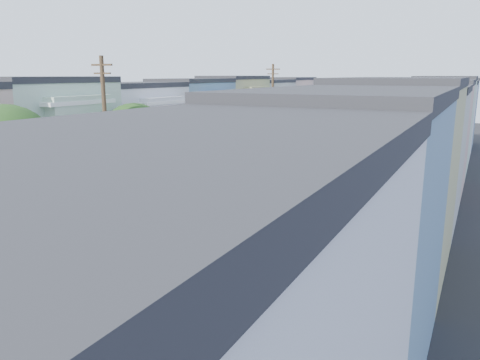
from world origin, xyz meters
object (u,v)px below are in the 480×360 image
object	(u,v)px
fedex_truck	(263,184)
parked_right_c	(345,179)
parked_right_d	(369,161)
parked_right_b	(253,245)
tree_far_r	(397,131)
parked_left_d	(219,174)
tree_b	(7,152)
tree_c	(134,138)
tree_d	(234,114)
utility_pole_far	(272,110)
parked_left_c	(132,207)
lead_sedan	(322,173)
tree_e	(282,111)
parked_right_a	(150,319)
utility_pole_near	(106,138)

from	to	relation	value
fedex_truck	parked_right_c	distance (m)	9.62
parked_right_d	parked_right_b	bearing A→B (deg)	-94.82
tree_far_r	parked_left_d	size ratio (longest dim) A/B	1.03
tree_b	tree_far_r	xyz separation A→B (m)	(13.19, 34.32, -1.80)
tree_c	parked_left_d	world-z (taller)	tree_c
tree_d	utility_pole_far	world-z (taller)	utility_pole_far
tree_b	parked_left_c	size ratio (longest dim) A/B	1.66
utility_pole_far	parked_right_c	xyz separation A→B (m)	(11.20, -10.51, -4.51)
lead_sedan	parked_left_d	world-z (taller)	parked_left_d
tree_e	lead_sedan	xyz separation A→B (m)	(8.89, -12.42, -4.19)
tree_c	tree_far_r	world-z (taller)	tree_c
parked_left_c	parked_right_c	size ratio (longest dim) A/B	1.17
tree_c	parked_right_a	xyz separation A→B (m)	(11.20, -12.88, -4.14)
tree_c	utility_pole_far	bearing A→B (deg)	90.00
tree_b	utility_pole_near	bearing A→B (deg)	89.98
tree_d	parked_left_c	distance (m)	17.17
tree_d	tree_e	bearing A→B (deg)	90.00
parked_right_a	parked_left_c	bearing A→B (deg)	126.51
parked_right_c	parked_left_d	bearing A→B (deg)	-158.23
parked_right_d	lead_sedan	bearing A→B (deg)	-111.38
parked_right_b	tree_far_r	bearing A→B (deg)	83.32
fedex_truck	tree_c	bearing A→B (deg)	-158.13
utility_pole_near	lead_sedan	bearing A→B (deg)	61.62
tree_c	tree_d	xyz separation A→B (m)	(-0.00, 14.34, 0.52)
tree_far_r	utility_pole_far	world-z (taller)	utility_pole_far
utility_pole_far	utility_pole_near	bearing A→B (deg)	-90.00
tree_far_r	lead_sedan	bearing A→B (deg)	-111.55
fedex_truck	parked_left_d	size ratio (longest dim) A/B	1.33
tree_far_r	parked_right_b	xyz separation A→B (m)	(-1.99, -29.41, -2.79)
tree_c	tree_d	bearing A→B (deg)	90.00
parked_right_a	utility_pole_near	bearing A→B (deg)	131.62
utility_pole_far	parked_right_d	bearing A→B (deg)	-8.99
tree_d	parked_right_d	bearing A→B (deg)	33.02
parked_left_d	parked_left_c	bearing A→B (deg)	-92.27
utility_pole_far	parked_right_b	distance (m)	30.54
fedex_truck	tree_d	bearing A→B (deg)	121.84
lead_sedan	parked_right_c	bearing A→B (deg)	-17.81
tree_d	parked_right_c	world-z (taller)	tree_d
tree_d	utility_pole_far	size ratio (longest dim) A/B	0.77
lead_sedan	parked_right_a	size ratio (longest dim) A/B	1.15
tree_far_r	fedex_truck	world-z (taller)	tree_far_r
utility_pole_far	parked_right_a	bearing A→B (deg)	-72.84
tree_c	fedex_truck	xyz separation A→B (m)	(7.79, 3.95, -3.19)
tree_e	parked_right_d	bearing A→B (deg)	-22.48
fedex_truck	parked_left_d	bearing A→B (deg)	136.48
tree_b	tree_c	size ratio (longest dim) A/B	1.06
tree_c	tree_d	world-z (taller)	tree_d
utility_pole_far	parked_right_d	xyz separation A→B (m)	(11.20, -1.77, -4.42)
fedex_truck	utility_pole_far	bearing A→B (deg)	106.81
utility_pole_far	fedex_truck	size ratio (longest dim) A/B	1.59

